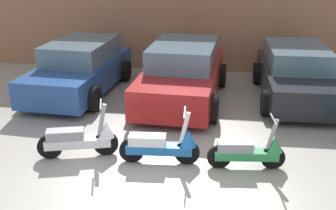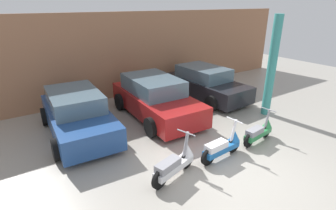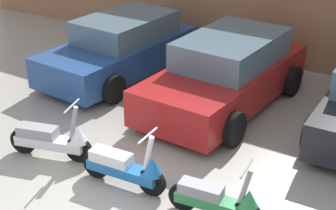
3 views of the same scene
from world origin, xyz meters
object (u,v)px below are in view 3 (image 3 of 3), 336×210
at_px(car_rear_left, 121,48).
at_px(car_rear_center, 226,74).
at_px(scooter_front_left, 53,138).
at_px(scooter_front_right, 127,167).
at_px(scooter_front_center, 218,199).

xyz_separation_m(car_rear_left, car_rear_center, (2.80, -0.20, 0.03)).
height_order(scooter_front_left, car_rear_left, car_rear_left).
height_order(car_rear_left, car_rear_center, car_rear_center).
bearing_deg(car_rear_center, car_rear_left, -91.51).
xyz_separation_m(scooter_front_right, scooter_front_center, (1.56, 0.03, -0.02)).
height_order(scooter_front_left, scooter_front_center, scooter_front_left).
distance_m(scooter_front_center, car_rear_center, 3.81).
relative_size(scooter_front_right, car_rear_center, 0.34).
xyz_separation_m(scooter_front_center, car_rear_left, (-4.39, 3.64, 0.31)).
bearing_deg(car_rear_center, scooter_front_right, 3.23).
relative_size(scooter_front_left, scooter_front_right, 0.99).
bearing_deg(scooter_front_left, scooter_front_right, -17.51).
bearing_deg(scooter_front_left, car_rear_left, 93.42).
relative_size(scooter_front_left, car_rear_left, 0.35).
relative_size(scooter_front_right, car_rear_left, 0.36).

